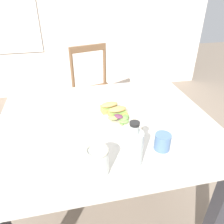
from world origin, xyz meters
name	(u,v)px	position (x,y,z in m)	size (l,w,h in m)	color
dining_table	(107,140)	(0.12, 0.20, 0.61)	(1.13, 0.94, 0.74)	#BCB7AD
chair_wooden_far	(95,92)	(0.20, 1.17, 0.45)	(0.48, 0.48, 0.87)	brown
plate_lunch	(114,118)	(0.17, 0.21, 0.74)	(0.24, 0.24, 0.01)	beige
sandwich_half_front	(118,112)	(0.19, 0.21, 0.78)	(0.10, 0.07, 0.06)	tan
sandwich_half_back	(109,107)	(0.16, 0.27, 0.78)	(0.10, 0.07, 0.06)	tan
salad_mixed_greens	(121,118)	(0.19, 0.17, 0.77)	(0.12, 0.11, 0.04)	#6B9E47
napkin_folded	(66,122)	(-0.09, 0.22, 0.74)	(0.11, 0.21, 0.00)	white
fork_on_napkin	(66,120)	(-0.09, 0.24, 0.75)	(0.03, 0.19, 0.00)	silver
bottle_cold_brew	(133,149)	(0.17, -0.13, 0.81)	(0.08, 0.08, 0.20)	#472819
mason_jar_iced_tea	(97,162)	(0.02, -0.16, 0.79)	(0.09, 0.09, 0.12)	gold
cup_extra_side	(162,142)	(0.32, -0.08, 0.78)	(0.07, 0.07, 0.08)	#4C6B93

